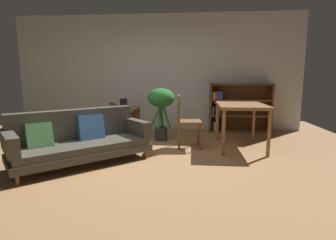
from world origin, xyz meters
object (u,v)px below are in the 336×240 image
object	(u,v)px
desk_speaker	(124,104)
dining_chair_near	(185,119)
media_console	(126,123)
dining_table	(241,109)
fabric_couch	(79,139)
open_laptop	(122,107)
potted_floor_plant	(161,103)
bookshelf	(236,108)

from	to	relation	value
desk_speaker	dining_chair_near	bearing A→B (deg)	-22.98
media_console	dining_table	bearing A→B (deg)	-17.19
desk_speaker	dining_chair_near	world-z (taller)	dining_chair_near
fabric_couch	dining_chair_near	xyz separation A→B (m)	(1.52, 0.98, 0.17)
media_console	dining_chair_near	distance (m)	1.50
open_laptop	potted_floor_plant	distance (m)	0.95
media_console	bookshelf	distance (m)	2.55
desk_speaker	dining_table	xyz separation A→B (m)	(2.20, -0.45, -0.02)
bookshelf	dining_chair_near	bearing A→B (deg)	-125.69
dining_table	bookshelf	bearing A→B (deg)	83.60
open_laptop	desk_speaker	size ratio (longest dim) A/B	2.09
dining_chair_near	dining_table	bearing A→B (deg)	4.62
dining_table	bookshelf	xyz separation A→B (m)	(0.17, 1.51, -0.15)
potted_floor_plant	bookshelf	bearing A→B (deg)	33.16
dining_table	dining_chair_near	xyz separation A→B (m)	(-0.97, -0.08, -0.17)
fabric_couch	bookshelf	distance (m)	3.70
dining_table	dining_chair_near	distance (m)	0.99
fabric_couch	desk_speaker	bearing A→B (deg)	79.17
media_console	dining_table	size ratio (longest dim) A/B	0.91
media_console	potted_floor_plant	size ratio (longest dim) A/B	1.02
open_laptop	desk_speaker	xyz separation A→B (m)	(0.13, -0.33, 0.09)
desk_speaker	bookshelf	xyz separation A→B (m)	(2.37, 1.06, -0.17)
media_console	open_laptop	world-z (taller)	open_laptop
fabric_couch	dining_table	xyz separation A→B (m)	(2.49, 1.06, 0.34)
dining_chair_near	bookshelf	bearing A→B (deg)	54.31
dining_table	media_console	bearing A→B (deg)	162.81
fabric_couch	desk_speaker	distance (m)	1.57
media_console	bookshelf	world-z (taller)	bookshelf
bookshelf	open_laptop	bearing A→B (deg)	-163.72
fabric_couch	bookshelf	bearing A→B (deg)	43.93
potted_floor_plant	open_laptop	bearing A→B (deg)	159.42
fabric_couch	open_laptop	size ratio (longest dim) A/B	4.05
potted_floor_plant	media_console	bearing A→B (deg)	162.24
desk_speaker	dining_chair_near	size ratio (longest dim) A/B	0.25
media_console	dining_table	distance (m)	2.38
dining_table	dining_chair_near	size ratio (longest dim) A/B	1.25
desk_speaker	bookshelf	world-z (taller)	bookshelf
media_console	open_laptop	bearing A→B (deg)	140.93
dining_table	fabric_couch	bearing A→B (deg)	-156.99
potted_floor_plant	dining_chair_near	xyz separation A→B (m)	(0.49, -0.52, -0.23)
fabric_couch	potted_floor_plant	distance (m)	1.87
desk_speaker	potted_floor_plant	world-z (taller)	potted_floor_plant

